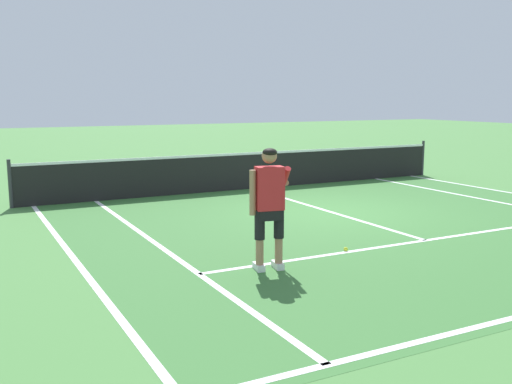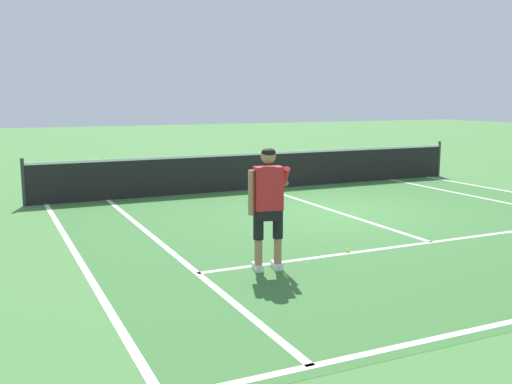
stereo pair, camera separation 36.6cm
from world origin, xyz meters
name	(u,v)px [view 2 (the right image)]	position (x,y,z in m)	size (l,w,h in m)	color
ground_plane	(337,212)	(0.00, 0.00, 0.00)	(80.00, 80.00, 0.00)	#477F3D
court_inner_surface	(372,223)	(0.00, -1.20, 0.00)	(10.98, 9.89, 0.00)	#387033
line_service	(431,242)	(0.00, -2.86, 0.00)	(8.23, 0.10, 0.01)	white
line_centre_service	(329,209)	(0.00, 0.34, 0.00)	(0.10, 6.40, 0.01)	white
line_singles_left	(164,246)	(-4.12, -1.20, 0.00)	(0.10, 9.49, 0.01)	white
line_doubles_left	(77,255)	(-5.49, -1.20, 0.00)	(0.10, 9.49, 0.01)	white
tennis_net	(265,170)	(0.00, 3.54, 0.50)	(11.96, 0.08, 1.07)	#333338
tennis_player	(268,200)	(-3.15, -3.09, 0.99)	(0.79, 1.07, 1.71)	white
tennis_ball_near_feet	(348,250)	(-1.61, -2.80, 0.03)	(0.07, 0.07, 0.07)	#CCE02D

